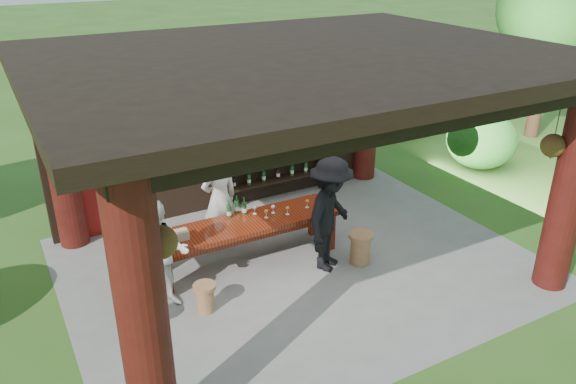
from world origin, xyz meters
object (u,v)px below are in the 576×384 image
stool_near_right (360,247)px  napkin_basket (180,235)px  host (220,199)px  guest_woman (161,256)px  wine_shelf (278,151)px  tasting_table (246,228)px  stool_near_left (205,297)px  guest_man (330,215)px  stool_far_left (137,318)px

stool_near_right → napkin_basket: 2.96m
host → guest_woman: host is taller
host → wine_shelf: bearing=-152.5°
host → napkin_basket: 1.21m
tasting_table → guest_woman: size_ratio=1.87×
stool_near_left → guest_woman: bearing=138.4°
stool_near_left → stool_near_right: stool_near_right is taller
tasting_table → stool_near_right: size_ratio=5.75×
tasting_table → guest_man: guest_man is taller
stool_far_left → host: (1.94, 1.66, 0.68)m
stool_near_right → napkin_basket: bearing=161.7°
guest_woman → napkin_basket: size_ratio=6.45×
stool_near_right → host: size_ratio=0.30×
wine_shelf → guest_man: (-0.53, -2.76, -0.09)m
tasting_table → stool_near_left: tasting_table is taller
tasting_table → stool_far_left: bearing=-155.4°
tasting_table → host: (-0.17, 0.69, 0.28)m
napkin_basket → guest_man: bearing=-18.7°
wine_shelf → host: 2.22m
tasting_table → stool_near_right: 1.91m
stool_far_left → guest_man: guest_man is taller
tasting_table → guest_man: (1.10, -0.80, 0.33)m
stool_near_right → guest_woman: size_ratio=0.33×
stool_near_left → wine_shelf: bearing=46.7°
stool_far_left → guest_man: (3.22, 0.17, 0.72)m
stool_near_left → napkin_basket: napkin_basket is taller
tasting_table → stool_far_left: tasting_table is taller
napkin_basket → host: bearing=36.7°
guest_woman → stool_near_left: bearing=-22.5°
host → guest_man: (1.27, -1.48, 0.04)m
stool_far_left → host: host is taller
wine_shelf → stool_far_left: size_ratio=5.28×
stool_near_right → stool_far_left: stool_near_right is taller
host → tasting_table: bearing=95.9°
stool_near_left → guest_woman: (-0.47, 0.42, 0.60)m
wine_shelf → guest_woman: (-3.22, -2.49, -0.21)m
stool_near_right → tasting_table: bearing=149.8°
guest_woman → guest_man: guest_man is taller
stool_far_left → host: bearing=40.4°
stool_near_left → host: host is taller
stool_far_left → napkin_basket: 1.47m
wine_shelf → guest_woman: 4.08m
tasting_table → guest_man: bearing=-35.8°
stool_far_left → guest_man: size_ratio=0.24×
wine_shelf → host: bearing=-144.6°
tasting_table → guest_woman: 1.68m
wine_shelf → stool_near_right: bearing=-90.2°
stool_far_left → guest_man: 3.30m
wine_shelf → stool_near_right: 3.01m
guest_man → napkin_basket: bearing=126.0°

